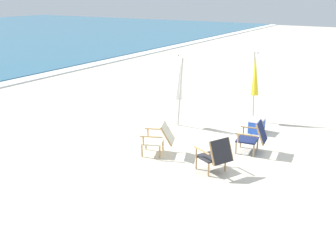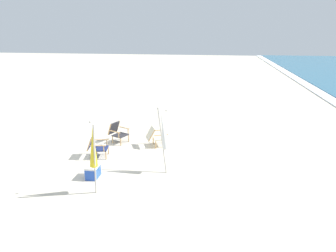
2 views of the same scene
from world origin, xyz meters
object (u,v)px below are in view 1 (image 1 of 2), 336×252
beach_chair_front_left (216,154)px  beach_chair_back_right (254,136)px  cooler_box (257,125)px  beach_chair_far_center (159,138)px  umbrella_furled_yellow (255,76)px  umbrella_furled_white (180,81)px

beach_chair_front_left → beach_chair_back_right: bearing=-11.9°
beach_chair_front_left → cooler_box: size_ratio=1.78×
beach_chair_far_center → umbrella_furled_yellow: size_ratio=0.44×
beach_chair_back_right → umbrella_furled_white: (0.79, 2.53, 0.94)m
beach_chair_back_right → umbrella_furled_yellow: (2.40, 0.88, 0.96)m
beach_chair_back_right → cooler_box: (1.49, 0.43, -0.23)m
umbrella_furled_yellow → umbrella_furled_white: bearing=134.4°
umbrella_furled_white → umbrella_furled_yellow: bearing=-45.6°
umbrella_furled_white → beach_chair_front_left: bearing=-136.2°
beach_chair_far_center → beach_chair_back_right: (1.26, -1.91, 0.01)m
beach_chair_back_right → umbrella_furled_yellow: size_ratio=0.38×
beach_chair_far_center → cooler_box: bearing=-28.4°
beach_chair_back_right → beach_chair_front_left: 1.55m
beach_chair_back_right → umbrella_furled_yellow: bearing=20.2°
beach_chair_back_right → umbrella_furled_yellow: umbrella_furled_yellow is taller
beach_chair_front_left → umbrella_furled_yellow: 4.07m
cooler_box → umbrella_furled_yellow: bearing=26.6°
beach_chair_far_center → umbrella_furled_white: bearing=16.7°
beach_chair_far_center → beach_chair_front_left: beach_chair_front_left is taller
beach_chair_front_left → umbrella_furled_yellow: size_ratio=0.41×
beach_chair_back_right → umbrella_furled_white: umbrella_furled_white is taller
umbrella_furled_white → cooler_box: 2.50m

